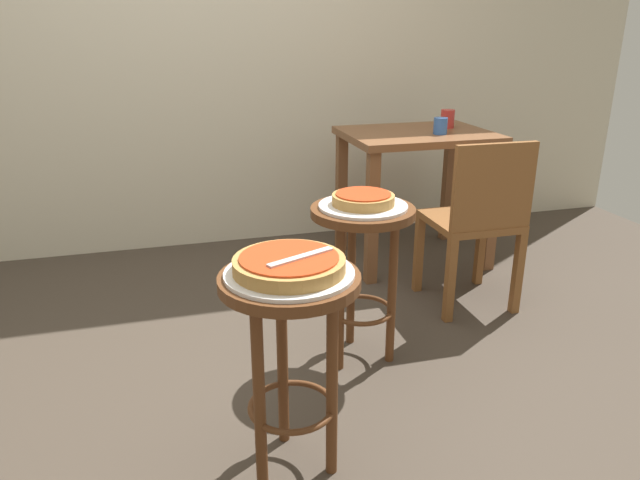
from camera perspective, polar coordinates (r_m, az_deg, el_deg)
name	(u,v)px	position (r m, az deg, el deg)	size (l,w,h in m)	color
ground_plane	(247,373)	(2.51, -7.05, -12.52)	(6.00, 6.00, 0.00)	#42382D
stool_foreground	(290,326)	(1.78, -2.87, -8.28)	(0.41, 0.41, 0.67)	#5B3319
serving_plate_foreground	(289,273)	(1.70, -2.97, -3.21)	(0.38, 0.38, 0.01)	silver
pizza_foreground	(289,264)	(1.69, -2.99, -2.32)	(0.32, 0.32, 0.05)	#B78442
stool_middle	(362,247)	(2.39, 4.07, -0.67)	(0.41, 0.41, 0.67)	#5B3319
serving_plate_middle	(363,206)	(2.33, 4.17, 3.26)	(0.35, 0.35, 0.01)	silver
pizza_middle	(363,199)	(2.32, 4.19, 3.93)	(0.25, 0.25, 0.05)	#B78442
dining_table	(416,157)	(3.48, 9.20, 7.83)	(0.82, 0.64, 0.77)	brown
cup_near_edge	(440,126)	(3.39, 11.49, 10.69)	(0.08, 0.08, 0.09)	#3360B2
cup_far_edge	(448,119)	(3.60, 12.15, 11.31)	(0.08, 0.08, 0.11)	red
wooden_chair	(477,218)	(2.94, 14.88, 2.03)	(0.40, 0.40, 0.85)	brown
pizza_server_knife	(301,257)	(1.67, -1.85, -1.63)	(0.22, 0.02, 0.01)	silver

